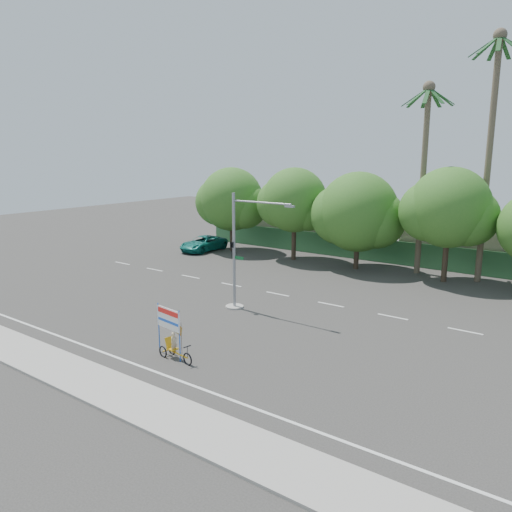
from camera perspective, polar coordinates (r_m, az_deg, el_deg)
The scene contains 14 objects.
ground at distance 26.33m, azimuth -3.67°, elevation -8.98°, with size 120.00×120.00×0.00m, color #33302D.
sidewalk_near at distance 21.59m, azimuth -16.94°, elevation -14.18°, with size 50.00×2.40×0.12m, color gray.
fence at distance 44.13m, azimuth 14.49°, elevation 0.53°, with size 38.00×0.08×2.00m, color #336B3D.
building_left at distance 52.28m, azimuth 6.20°, elevation 3.65°, with size 12.00×8.00×4.00m, color beige.
building_right at distance 46.14m, azimuth 25.91°, elevation 1.20°, with size 14.00×8.00×3.60m, color beige.
tree_far_left at distance 47.67m, azimuth -2.85°, elevation 6.27°, with size 7.14×6.00×7.96m.
tree_left at distance 43.59m, azimuth 4.36°, elevation 6.13°, with size 6.66×5.60×8.07m.
tree_center at distance 40.82m, azimuth 11.52°, elevation 4.71°, with size 7.62×6.40×7.85m.
tree_right at distance 38.36m, azimuth 21.12°, elevation 4.88°, with size 6.90×5.80×8.36m.
palm_tall at distance 39.15m, azimuth 25.25°, elevation 12.36°, with size 3.73×3.79×17.45m.
palm_short at distance 40.28m, azimuth 18.68°, elevation 10.51°, with size 3.73×3.79×14.45m.
traffic_signal at distance 29.80m, azimuth -2.08°, elevation -0.64°, with size 4.72×1.10×7.00m.
trike_billboard at distance 23.47m, azimuth -9.55°, elevation -9.19°, with size 2.48×0.75×2.46m.
pickup_truck at distance 48.25m, azimuth -6.03°, elevation 1.43°, with size 2.37×5.14×1.43m, color #0F6F63.
Camera 1 is at (15.87, -18.83, 9.32)m, focal length 35.00 mm.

